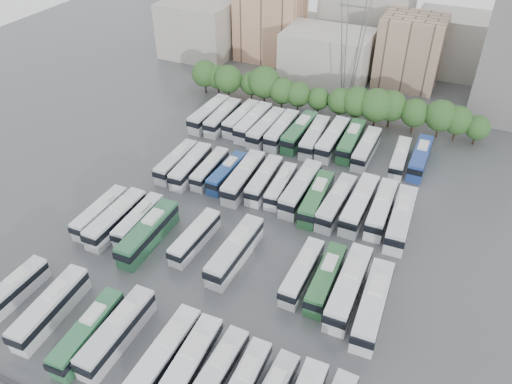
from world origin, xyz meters
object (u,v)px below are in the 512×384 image
at_px(bus_r1_s3, 148,233).
at_px(bus_r2_s5, 244,177).
at_px(bus_r3_s9, 351,140).
at_px(bus_r3_s3, 253,122).
at_px(bus_r0_s4, 88,332).
at_px(bus_r3_s5, 282,130).
at_px(bus_r1_s10, 302,272).
at_px(bus_r2_s10, 336,202).
at_px(bus_r3_s0, 209,114).
at_px(bus_r2_s1, 177,161).
at_px(bus_r2_s7, 281,185).
at_px(bus_r2_s3, 210,168).
at_px(bus_r3_s13, 420,157).
at_px(bus_r1_s2, 139,220).
at_px(bus_r3_s12, 400,158).
at_px(bus_r2_s2, 191,166).
at_px(bus_r1_s11, 326,278).
at_px(bus_r2_s6, 264,180).
at_px(bus_r3_s6, 300,132).
at_px(bus_r2_s12, 382,208).
at_px(bus_r0_s7, 165,354).
at_px(bus_r0_s2, 50,308).
at_px(bus_r3_s10, 366,148).
at_px(bus_r1_s0, 101,212).
at_px(bus_r1_s13, 373,304).
at_px(bus_r3_s7, 315,137).
at_px(bus_r1_s1, 116,218).
at_px(bus_r3_s8, 333,139).
at_px(bus_r2_s9, 316,198).
at_px(bus_r2_s8, 301,188).
at_px(bus_r3_s2, 241,118).
at_px(electricity_pylon, 355,19).
at_px(bus_r0_s9, 217,374).
at_px(bus_r3_s1, 223,117).
at_px(bus_r0_s5, 117,332).
at_px(bus_r0_s0, 12,291).
at_px(bus_r1_s7, 235,251).
at_px(bus_r1_s12, 349,287).
at_px(bus_r2_s13, 401,218).

bearing_deg(bus_r1_s3, bus_r2_s5, 69.81).
bearing_deg(bus_r3_s9, bus_r3_s3, -178.38).
height_order(bus_r0_s4, bus_r3_s5, bus_r3_s5).
height_order(bus_r1_s10, bus_r2_s10, bus_r2_s10).
xyz_separation_m(bus_r2_s10, bus_r3_s0, (-32.78, 18.23, 0.04)).
distance_m(bus_r2_s1, bus_r2_s7, 19.75).
xyz_separation_m(bus_r2_s3, bus_r3_s13, (33.07, 18.40, 0.22)).
bearing_deg(bus_r1_s2, bus_r3_s12, 44.68).
relative_size(bus_r2_s2, bus_r3_s13, 0.98).
relative_size(bus_r1_s3, bus_r1_s11, 1.11).
relative_size(bus_r2_s6, bus_r3_s6, 0.91).
height_order(bus_r1_s10, bus_r2_s12, bus_r2_s12).
relative_size(bus_r0_s7, bus_r3_s6, 0.95).
height_order(bus_r3_s3, bus_r3_s13, bus_r3_s3).
relative_size(bus_r0_s2, bus_r1_s2, 1.13).
relative_size(bus_r2_s6, bus_r3_s10, 0.98).
height_order(bus_r1_s0, bus_r2_s2, bus_r2_s2).
relative_size(bus_r1_s13, bus_r3_s12, 1.19).
height_order(bus_r1_s13, bus_r2_s1, bus_r1_s13).
bearing_deg(bus_r2_s10, bus_r3_s7, 121.14).
height_order(bus_r1_s1, bus_r3_s10, bus_r1_s1).
distance_m(bus_r1_s2, bus_r3_s3, 35.09).
bearing_deg(bus_r2_s5, bus_r3_s8, 59.84).
distance_m(bus_r2_s6, bus_r3_s3, 20.08).
height_order(bus_r2_s9, bus_r3_s7, bus_r3_s7).
height_order(bus_r2_s8, bus_r3_s2, bus_r2_s8).
bearing_deg(electricity_pylon, bus_r0_s9, -85.05).
bearing_deg(bus_r3_s8, bus_r2_s5, -117.36).
height_order(bus_r2_s1, bus_r2_s7, bus_r2_s1).
distance_m(bus_r0_s4, bus_r2_s7, 38.45).
bearing_deg(bus_r1_s3, bus_r3_s8, 65.23).
bearing_deg(bus_r3_s6, bus_r1_s1, -111.98).
xyz_separation_m(bus_r2_s1, bus_r3_s1, (0.01, 18.07, 0.15)).
xyz_separation_m(bus_r1_s11, bus_r3_s7, (-13.30, 34.56, 0.16)).
height_order(bus_r0_s5, bus_r1_s2, bus_r0_s5).
height_order(bus_r0_s0, bus_r3_s10, bus_r3_s10).
height_order(bus_r2_s9, bus_r3_s5, bus_r3_s5).
bearing_deg(bus_r3_s9, bus_r0_s0, -119.94).
height_order(bus_r1_s3, bus_r3_s5, bus_r1_s3).
bearing_deg(bus_r1_s7, electricity_pylon, 91.57).
distance_m(bus_r3_s2, bus_r3_s3, 3.15).
bearing_deg(bus_r1_s1, bus_r3_s8, 58.01).
xyz_separation_m(bus_r2_s7, bus_r2_s9, (6.61, -1.21, 0.24)).
height_order(bus_r1_s12, bus_r3_s7, bus_r1_s12).
bearing_deg(bus_r1_s12, bus_r3_s13, 84.79).
distance_m(bus_r2_s9, bus_r3_s8, 19.22).
bearing_deg(bus_r3_s3, bus_r2_s7, -52.65).
bearing_deg(bus_r2_s2, bus_r2_s9, -2.54).
distance_m(bus_r2_s9, bus_r2_s10, 3.25).
xyz_separation_m(bus_r2_s13, bus_r3_s13, (-0.25, 19.10, -0.20)).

